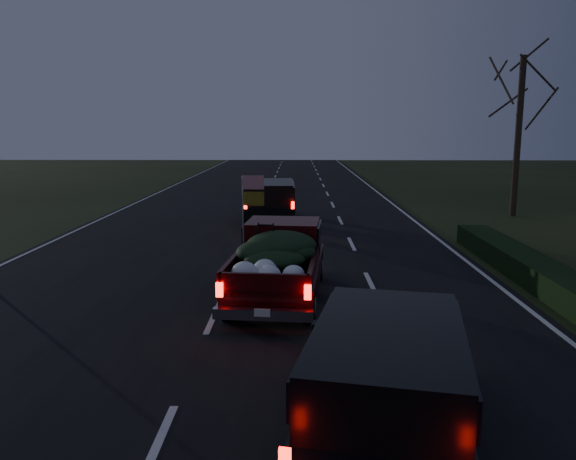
# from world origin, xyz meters

# --- Properties ---
(ground) EXTENTS (120.00, 120.00, 0.00)m
(ground) POSITION_xyz_m (0.00, 0.00, 0.00)
(ground) COLOR black
(ground) RESTS_ON ground
(road_asphalt) EXTENTS (14.00, 120.00, 0.02)m
(road_asphalt) POSITION_xyz_m (0.00, 0.00, 0.01)
(road_asphalt) COLOR black
(road_asphalt) RESTS_ON ground
(hedge_row) EXTENTS (1.00, 10.00, 0.60)m
(hedge_row) POSITION_xyz_m (7.80, 3.00, 0.30)
(hedge_row) COLOR black
(hedge_row) RESTS_ON ground
(bare_tree_far) EXTENTS (3.60, 3.60, 7.00)m
(bare_tree_far) POSITION_xyz_m (11.50, 14.00, 5.23)
(bare_tree_far) COLOR black
(bare_tree_far) RESTS_ON ground
(pickup_truck) EXTENTS (2.25, 4.96, 2.53)m
(pickup_truck) POSITION_xyz_m (1.32, 1.42, 0.95)
(pickup_truck) COLOR #350709
(pickup_truck) RESTS_ON ground
(lead_suv) EXTENTS (2.12, 4.85, 1.38)m
(lead_suv) POSITION_xyz_m (0.63, 12.21, 1.04)
(lead_suv) COLOR black
(lead_suv) RESTS_ON ground
(rear_suv) EXTENTS (2.67, 4.64, 1.25)m
(rear_suv) POSITION_xyz_m (2.83, -4.75, 0.95)
(rear_suv) COLOR black
(rear_suv) RESTS_ON ground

